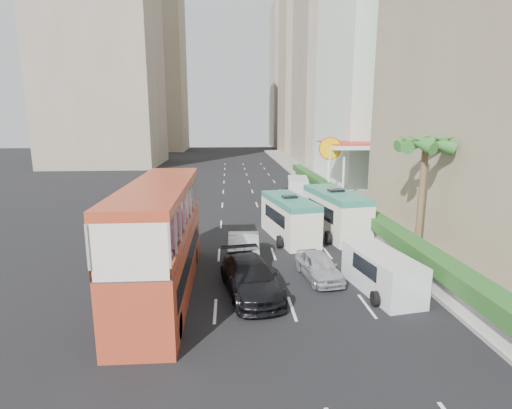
{
  "coord_description": "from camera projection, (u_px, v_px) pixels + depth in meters",
  "views": [
    {
      "loc": [
        -2.96,
        -17.26,
        7.72
      ],
      "look_at": [
        -1.5,
        4.0,
        3.2
      ],
      "focal_mm": 28.0,
      "sensor_mm": 36.0,
      "label": 1
    }
  ],
  "objects": [
    {
      "name": "tower_far_b",
      "position": [
        295.0,
        77.0,
        117.13
      ],
      "size": [
        14.0,
        14.0,
        40.0
      ],
      "primitive_type": "cube",
      "color": "gray",
      "rests_on": "ground"
    },
    {
      "name": "car_silver_lane_a",
      "position": [
        244.0,
        264.0,
        21.87
      ],
      "size": [
        1.84,
        4.85,
        1.58
      ],
      "primitive_type": "imported",
      "rotation": [
        0.0,
        0.0,
        -0.04
      ],
      "color": "silver",
      "rests_on": "ground"
    },
    {
      "name": "shell_station",
      "position": [
        354.0,
        169.0,
        41.19
      ],
      "size": [
        6.5,
        8.0,
        5.5
      ],
      "primitive_type": "cube",
      "color": "silver",
      "rests_on": "ground"
    },
    {
      "name": "tower_left_a",
      "position": [
        98.0,
        6.0,
        65.32
      ],
      "size": [
        18.0,
        18.0,
        52.0
      ],
      "primitive_type": "cube",
      "color": "gray",
      "rests_on": "ground"
    },
    {
      "name": "sidewalk",
      "position": [
        339.0,
        191.0,
        43.62
      ],
      "size": [
        6.0,
        120.0,
        0.18
      ],
      "primitive_type": "cube",
      "color": "#99968C",
      "rests_on": "ground"
    },
    {
      "name": "ground_plane",
      "position": [
        294.0,
        289.0,
        18.64
      ],
      "size": [
        200.0,
        200.0,
        0.0
      ],
      "primitive_type": "plane",
      "color": "black",
      "rests_on": "ground"
    },
    {
      "name": "car_silver_lane_b",
      "position": [
        318.0,
        278.0,
        19.87
      ],
      "size": [
        2.06,
        3.98,
        1.3
      ],
      "primitive_type": "imported",
      "rotation": [
        0.0,
        0.0,
        0.14
      ],
      "color": "silver",
      "rests_on": "ground"
    },
    {
      "name": "hedge",
      "position": [
        342.0,
        198.0,
        32.4
      ],
      "size": [
        1.1,
        44.0,
        0.7
      ],
      "primitive_type": "cube",
      "color": "#2D6626",
      "rests_on": "kerb_wall"
    },
    {
      "name": "double_decker_bus",
      "position": [
        161.0,
        239.0,
        17.71
      ],
      "size": [
        2.5,
        11.0,
        5.06
      ],
      "primitive_type": "cube",
      "color": "#AE3B22",
      "rests_on": "ground"
    },
    {
      "name": "panel_van_near",
      "position": [
        382.0,
        273.0,
        18.2
      ],
      "size": [
        2.54,
        4.75,
        1.8
      ],
      "primitive_type": "cube",
      "rotation": [
        0.0,
        0.0,
        0.17
      ],
      "color": "silver",
      "rests_on": "ground"
    },
    {
      "name": "car_black",
      "position": [
        251.0,
        293.0,
        18.12
      ],
      "size": [
        3.07,
        5.66,
        1.56
      ],
      "primitive_type": "imported",
      "rotation": [
        0.0,
        0.0,
        0.17
      ],
      "color": "black",
      "rests_on": "ground"
    },
    {
      "name": "minibus_far",
      "position": [
        335.0,
        213.0,
        27.31
      ],
      "size": [
        3.29,
        6.99,
        2.98
      ],
      "primitive_type": "cube",
      "rotation": [
        0.0,
        0.0,
        0.16
      ],
      "color": "silver",
      "rests_on": "ground"
    },
    {
      "name": "kerb_wall",
      "position": [
        342.0,
        208.0,
        32.58
      ],
      "size": [
        0.3,
        44.0,
        1.0
      ],
      "primitive_type": "cube",
      "color": "silver",
      "rests_on": "sidewalk"
    },
    {
      "name": "tower_far_a",
      "position": [
        311.0,
        59.0,
        95.24
      ],
      "size": [
        14.0,
        14.0,
        44.0
      ],
      "primitive_type": "cube",
      "color": "tan",
      "rests_on": "ground"
    },
    {
      "name": "panel_van_far",
      "position": [
        298.0,
        188.0,
        40.68
      ],
      "size": [
        2.58,
        5.07,
        1.94
      ],
      "primitive_type": "cube",
      "rotation": [
        0.0,
        0.0,
        -0.14
      ],
      "color": "silver",
      "rests_on": "ground"
    },
    {
      "name": "minibus_near",
      "position": [
        289.0,
        218.0,
        26.36
      ],
      "size": [
        3.22,
        6.45,
        2.73
      ],
      "primitive_type": "cube",
      "rotation": [
        0.0,
        0.0,
        0.2
      ],
      "color": "silver",
      "rests_on": "ground"
    },
    {
      "name": "palm_tree",
      "position": [
        421.0,
        199.0,
        22.36
      ],
      "size": [
        0.36,
        0.36,
        6.4
      ],
      "primitive_type": "cylinder",
      "color": "brown",
      "rests_on": "sidewalk"
    },
    {
      "name": "tower_left_b",
      "position": [
        151.0,
        58.0,
        100.23
      ],
      "size": [
        16.0,
        16.0,
        46.0
      ],
      "primitive_type": "cube",
      "color": "tan",
      "rests_on": "ground"
    },
    {
      "name": "van_asset",
      "position": [
        282.0,
        216.0,
        32.82
      ],
      "size": [
        2.71,
        5.12,
        1.37
      ],
      "primitive_type": "imported",
      "rotation": [
        0.0,
        0.0,
        0.09
      ],
      "color": "silver",
      "rests_on": "ground"
    },
    {
      "name": "tower_mid",
      "position": [
        344.0,
        21.0,
        71.26
      ],
      "size": [
        16.0,
        16.0,
        50.0
      ],
      "primitive_type": "cube",
      "color": "gray",
      "rests_on": "ground"
    }
  ]
}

